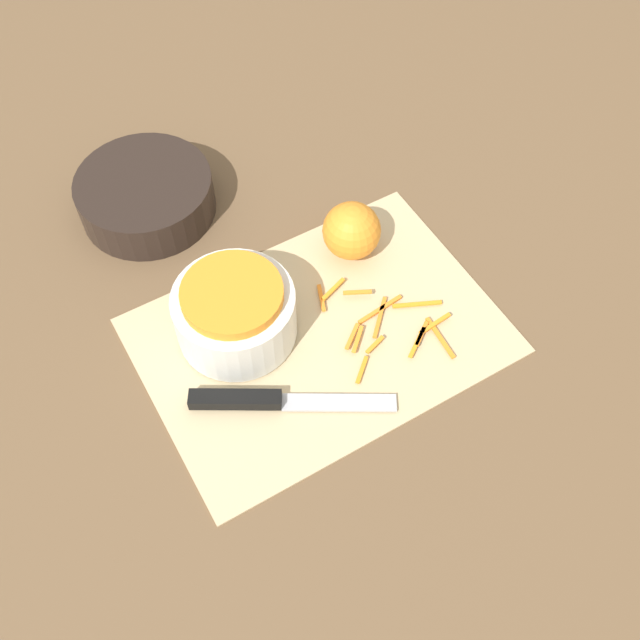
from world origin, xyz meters
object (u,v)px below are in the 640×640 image
Objects in this scene: bowl_speckled at (235,312)px; knife at (257,400)px; bowl_dark at (146,195)px; orange_left at (352,231)px.

knife is (-0.03, -0.10, -0.03)m from bowl_speckled.
orange_left is at bearing -45.68° from bowl_dark.
bowl_speckled is at bearing -86.77° from bowl_dark.
knife is at bearing -92.06° from bowl_dark.
bowl_dark is (-0.01, 0.24, -0.02)m from bowl_speckled.
bowl_speckled reaches higher than bowl_dark.
bowl_speckled is at bearing 106.11° from knife.
bowl_dark is 2.42× the size of orange_left.
bowl_speckled is 0.11m from knife.
bowl_dark is at bearing 134.32° from orange_left.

